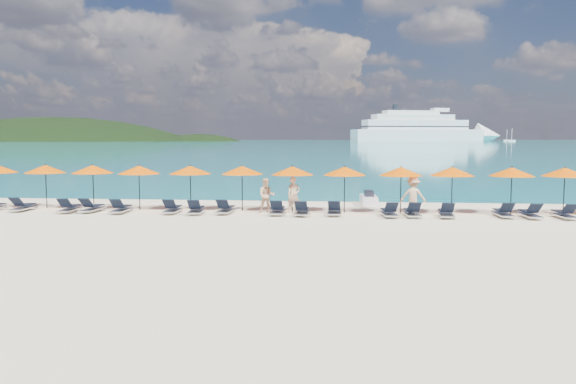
{
  "coord_description": "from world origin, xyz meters",
  "views": [
    {
      "loc": [
        2.43,
        -21.7,
        3.6
      ],
      "look_at": [
        0.0,
        3.0,
        1.2
      ],
      "focal_mm": 35.0,
      "sensor_mm": 36.0,
      "label": 1
    }
  ],
  "objects": [
    {
      "name": "ground",
      "position": [
        0.0,
        0.0,
        0.0
      ],
      "size": [
        1400.0,
        1400.0,
        0.0
      ],
      "primitive_type": "plane",
      "color": "beige"
    },
    {
      "name": "sea",
      "position": [
        0.0,
        660.0,
        0.01
      ],
      "size": [
        1600.0,
        1300.0,
        0.01
      ],
      "primitive_type": "cube",
      "color": "#1FA9B2",
      "rests_on": "ground"
    },
    {
      "name": "headland_main",
      "position": [
        -300.0,
        540.0,
        -38.0
      ],
      "size": [
        374.0,
        242.0,
        126.5
      ],
      "color": "black",
      "rests_on": "ground"
    },
    {
      "name": "headland_small",
      "position": [
        -150.0,
        560.0,
        -35.0
      ],
      "size": [
        162.0,
        126.0,
        85.5
      ],
      "color": "black",
      "rests_on": "ground"
    },
    {
      "name": "cruise_ship",
      "position": [
        83.98,
        519.82,
        10.72
      ],
      "size": [
        148.5,
        65.2,
        41.2
      ],
      "rotation": [
        0.0,
        0.0,
        0.29
      ],
      "color": "silver",
      "rests_on": "ground"
    },
    {
      "name": "sailboat_near",
      "position": [
        155.63,
        509.88,
        1.22
      ],
      "size": [
        6.49,
        2.16,
        11.9
      ],
      "color": "silver",
      "rests_on": "ground"
    },
    {
      "name": "sailboat_far",
      "position": [
        168.44,
        571.18,
        1.22
      ],
      "size": [
        6.49,
        2.16,
        11.9
      ],
      "color": "silver",
      "rests_on": "ground"
    },
    {
      "name": "jetski",
      "position": [
        3.81,
        8.37,
        0.32
      ],
      "size": [
        0.92,
        2.21,
        0.77
      ],
      "rotation": [
        0.0,
        0.0,
        0.05
      ],
      "color": "white",
      "rests_on": "ground"
    },
    {
      "name": "beachgoer_a",
      "position": [
        0.1,
        4.8,
        0.87
      ],
      "size": [
        0.73,
        0.6,
        1.73
      ],
      "primitive_type": "imported",
      "rotation": [
        0.0,
        0.0,
        0.34
      ],
      "color": "#DFAD81",
      "rests_on": "ground"
    },
    {
      "name": "beachgoer_b",
      "position": [
        -1.22,
        4.89,
        0.84
      ],
      "size": [
        0.87,
        0.58,
        1.67
      ],
      "primitive_type": "imported",
      "rotation": [
        0.0,
        0.0,
        0.14
      ],
      "color": "#DFAD81",
      "rests_on": "ground"
    },
    {
      "name": "beachgoer_c",
      "position": [
        5.7,
        4.77,
        0.9
      ],
      "size": [
        1.23,
        0.69,
        1.8
      ],
      "primitive_type": "imported",
      "rotation": [
        0.0,
        0.0,
        3.01
      ],
      "color": "#DFAD81",
      "rests_on": "ground"
    },
    {
      "name": "umbrella_1",
      "position": [
        -12.7,
        5.53,
        2.02
      ],
      "size": [
        2.1,
        2.1,
        2.28
      ],
      "color": "black",
      "rests_on": "ground"
    },
    {
      "name": "umbrella_2",
      "position": [
        -10.18,
        5.53,
        2.02
      ],
      "size": [
        2.1,
        2.1,
        2.28
      ],
      "color": "black",
      "rests_on": "ground"
    },
    {
      "name": "umbrella_3",
      "position": [
        -7.68,
        5.28,
        2.02
      ],
      "size": [
        2.1,
        2.1,
        2.28
      ],
      "color": "black",
      "rests_on": "ground"
    },
    {
      "name": "umbrella_4",
      "position": [
        -5.11,
        5.43,
        2.02
      ],
      "size": [
        2.1,
        2.1,
        2.28
      ],
      "color": "black",
      "rests_on": "ground"
    },
    {
      "name": "umbrella_5",
      "position": [
        -2.52,
        5.49,
        2.02
      ],
      "size": [
        2.1,
        2.1,
        2.28
      ],
      "color": "black",
      "rests_on": "ground"
    },
    {
      "name": "umbrella_6",
      "position": [
        -0.02,
        5.31,
        2.02
      ],
      "size": [
        2.1,
        2.1,
        2.28
      ],
      "color": "black",
      "rests_on": "ground"
    },
    {
      "name": "umbrella_7",
      "position": [
        2.51,
        5.29,
        2.02
      ],
      "size": [
        2.1,
        2.1,
        2.28
      ],
      "color": "black",
      "rests_on": "ground"
    },
    {
      "name": "umbrella_8",
      "position": [
        5.17,
        5.26,
        2.02
      ],
      "size": [
        2.1,
        2.1,
        2.28
      ],
      "color": "black",
      "rests_on": "ground"
    },
    {
      "name": "umbrella_9",
      "position": [
        7.58,
        5.39,
        2.02
      ],
      "size": [
        2.1,
        2.1,
        2.28
      ],
      "color": "black",
      "rests_on": "ground"
    },
    {
      "name": "umbrella_10",
      "position": [
        10.3,
        5.38,
        2.02
      ],
      "size": [
        2.1,
        2.1,
        2.28
      ],
      "color": "black",
      "rests_on": "ground"
    },
    {
      "name": "umbrella_11",
      "position": [
        12.7,
        5.46,
        2.02
      ],
      "size": [
        2.1,
        2.1,
        2.28
      ],
      "color": "black",
      "rests_on": "ground"
    },
    {
      "name": "lounger_2",
      "position": [
        -13.27,
        4.31,
        0.24
      ],
      "size": [
        0.65,
        1.71,
        0.66
      ],
      "rotation": [
        0.0,
        0.0,
        0.02
      ],
      "color": "silver",
      "rests_on": "ground"
    },
    {
      "name": "lounger_3",
      "position": [
        -10.74,
        4.03,
        0.24
      ],
      "size": [
        0.75,
        1.74,
        0.66
      ],
      "rotation": [
        0.0,
        0.0,
        0.08
      ],
      "color": "silver",
      "rests_on": "ground"
    },
    {
      "name": "lounger_4",
      "position": [
        -9.68,
        4.21,
        0.24
      ],
      "size": [
        0.72,
        1.73,
        0.66
      ],
      "rotation": [
        0.0,
        0.0,
        -0.06
      ],
      "color": "silver",
      "rests_on": "ground"
    },
    {
      "name": "lounger_5",
      "position": [
        -8.16,
        4.07,
        0.24
      ],
      "size": [
        0.68,
        1.72,
        0.66
      ],
      "rotation": [
        0.0,
        0.0,
        0.03
      ],
      "color": "silver",
      "rests_on": "ground"
    },
    {
      "name": "lounger_6",
      "position": [
        -5.67,
        4.19,
        0.24
      ],
      "size": [
        0.69,
        1.72,
        0.66
      ],
      "rotation": [
        0.0,
        0.0,
        0.04
      ],
      "color": "silver",
      "rests_on": "ground"
    },
    {
      "name": "lounger_7",
      "position": [
        -4.47,
        4.04,
        0.24
      ],
      "size": [
        0.77,
        1.75,
        0.66
      ],
      "rotation": [
        0.0,
        0.0,
        0.09
      ],
      "color": "silver",
      "rests_on": "ground"
    },
    {
      "name": "lounger_8",
      "position": [
        -3.12,
        4.34,
        0.24
      ],
      "size": [
        0.68,
        1.72,
        0.66
      ],
      "rotation": [
        0.0,
        0.0,
        -0.04
      ],
      "color": "silver",
      "rests_on": "ground"
    },
    {
      "name": "lounger_9",
      "position": [
        -0.61,
        4.18,
        0.24
      ],
      "size": [
        0.65,
        1.71,
        0.66
      ],
      "rotation": [
        0.0,
        0.0,
        0.02
      ],
      "color": "silver",
      "rests_on": "ground"
    },
    {
      "name": "lounger_10",
      "position": [
        0.55,
        4.02,
        0.24
      ],
      "size": [
        0.63,
        1.7,
        0.66
      ],
      "rotation": [
        0.0,
        0.0,
        -0.01
      ],
      "color": "silver",
      "rests_on": "ground"
    },
    {
      "name": "lounger_11",
      "position": [
        2.04,
        4.29,
        0.24
      ],
      "size": [
        0.64,
        1.71,
        0.66
      ],
      "rotation": [
        0.0,
        0.0,
        -0.01
      ],
      "color": "silver",
      "rests_on": "ground"
    },
    {
      "name": "lounger_12",
      "position": [
        4.54,
        3.99,
        0.24
      ],
      "size": [
        0.79,
        1.75,
        0.66
      ],
      "rotation": [
        0.0,
        0.0,
        0.1
      ],
      "color": "silver",
      "rests_on": "ground"
    },
    {
      "name": "lounger_13",
      "position": [
        5.58,
        4.07,
        0.24
      ],
      "size": [
        0.7,
        1.73,
        0.66
      ],
      "rotation": [
        0.0,
        0.0,
        0.05
      ],
      "color": "silver",
      "rests_on": "ground"
    },
    {
      "name": "lounger_14",
      "position": [
        7.09,
        4.02,
        0.24
      ],
      "size": [
        0.73,
        1.74,
        0.66
      ],
      "rotation": [
        0.0,
        0.0,
        -0.07
      ],
      "color": "silver",
      "rests_on": "ground"
    },
    {
      "name": "lounger_15",
      "position": [
        9.7,
        4.35,
        0.24
      ],
      "size": [
        0.65,
        1.71,
        0.66
      ],
      "rotation": [
        0.0,
        0.0,
        0.02
      ],
      "color": "silver",
      "rests_on": "ground"
    },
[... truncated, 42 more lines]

